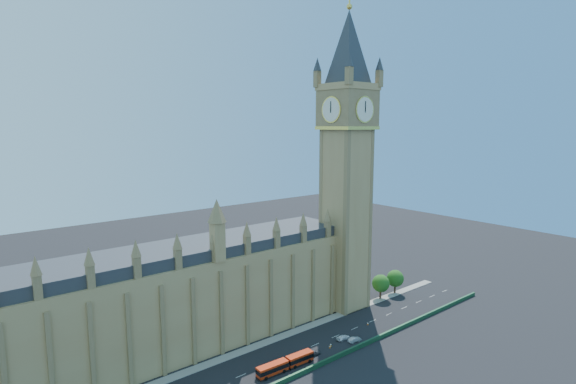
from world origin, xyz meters
TOP-DOWN VIEW (x-y plane):
  - ground at (0.00, 0.00)m, footprint 400.00×400.00m
  - palace_westminster at (-25.00, 22.00)m, footprint 120.00×20.00m
  - elizabeth_tower at (38.00, 13.99)m, footprint 20.59×20.59m
  - bridge_parapet at (0.00, -9.00)m, footprint 160.00×0.60m
  - kerb_north at (0.00, 9.50)m, footprint 160.00×3.00m
  - tree_east_near at (52.22, 10.08)m, footprint 6.00×6.00m
  - tree_east_far at (60.22, 10.08)m, footprint 6.00×6.00m
  - red_bus at (-2.01, -4.62)m, footprint 16.11×3.26m
  - car_grey at (7.98, -3.97)m, footprint 3.85×1.82m
  - car_silver at (21.77, -5.62)m, footprint 4.07×1.84m
  - car_white at (20.21, -2.75)m, footprint 4.26×1.85m
  - cone_a at (14.00, -3.77)m, footprint 0.54×0.54m
  - cone_b at (14.80, -3.31)m, footprint 0.52×0.52m
  - cone_c at (14.00, -3.85)m, footprint 0.46×0.46m
  - cone_d at (32.78, -0.91)m, footprint 0.58×0.58m

SIDE VIEW (x-z plane):
  - ground at x=0.00m, z-range 0.00..0.00m
  - kerb_north at x=0.00m, z-range 0.00..0.16m
  - cone_a at x=14.00m, z-range 0.00..0.67m
  - cone_c at x=14.00m, z-range 0.00..0.70m
  - cone_d at x=32.78m, z-range -0.01..0.79m
  - cone_b at x=14.80m, z-range -0.01..0.80m
  - bridge_parapet at x=0.00m, z-range 0.00..1.20m
  - car_white at x=20.21m, z-range 0.00..1.22m
  - car_grey at x=7.98m, z-range 0.00..1.27m
  - car_silver at x=21.77m, z-range 0.00..1.29m
  - red_bus at x=-2.01m, z-range 0.07..2.79m
  - tree_east_near at x=52.22m, z-range 1.39..9.89m
  - tree_east_far at x=60.22m, z-range 1.39..9.89m
  - palace_westminster at x=-25.00m, z-range -0.14..27.86m
  - elizabeth_tower at x=38.00m, z-range 2.06..107.06m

